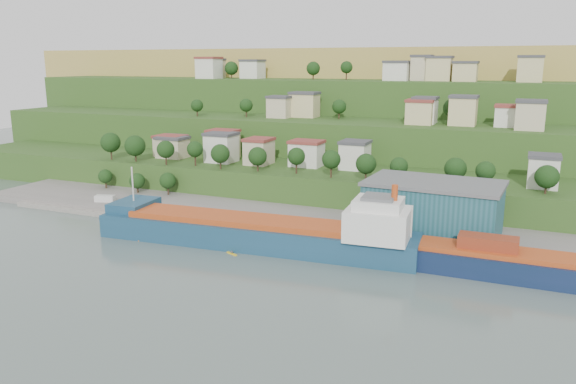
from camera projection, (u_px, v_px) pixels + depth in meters
The scene contains 11 objects.
ground at pixel (213, 252), 126.98m from camera, with size 500.00×500.00×0.00m, color #485854.
quay at pixel (336, 229), 144.42m from camera, with size 220.00×26.00×4.00m, color slate.
pebble_beach at pixel (91, 206), 167.71m from camera, with size 40.00×18.00×2.40m, color slate.
hillside at pixel (387, 149), 278.12m from camera, with size 360.00×210.34×96.00m.
cargo_ship_near at pixel (263, 234), 129.67m from camera, with size 77.10×17.17×19.64m.
cargo_ship_far at pixel (551, 270), 109.05m from camera, with size 57.94×9.74×15.74m.
warehouse at pixel (433, 208), 132.43m from camera, with size 32.14×20.93×12.80m.
caravan at pixel (105, 200), 164.66m from camera, with size 5.68×2.36×2.65m, color silver.
dinghy at pixel (120, 210), 157.14m from camera, with size 4.19×1.57×0.84m, color silver.
kayak_orange at pixel (144, 241), 134.46m from camera, with size 3.18×1.12×0.78m.
kayak_yellow at pixel (232, 253), 125.62m from camera, with size 3.14×1.79×0.80m.
Camera 1 is at (62.97, -104.26, 41.98)m, focal length 35.00 mm.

